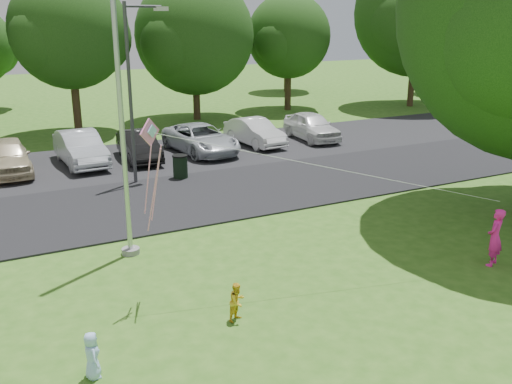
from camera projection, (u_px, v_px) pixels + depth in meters
name	position (u px, v px, depth m)	size (l,w,h in m)	color
ground	(336.00, 303.00, 13.26)	(120.00, 120.00, 0.00)	#33651A
park_road	(196.00, 196.00, 20.90)	(60.00, 6.00, 0.06)	black
parking_strip	(144.00, 158.00, 26.43)	(42.00, 7.00, 0.06)	black
flagpole	(120.00, 105.00, 14.75)	(0.50, 0.50, 10.00)	#B7BABF
street_lamp	(135.00, 77.00, 21.57)	(1.88, 0.74, 6.87)	#3F3F44
trash_can	(180.00, 167.00, 23.08)	(0.63, 0.63, 1.00)	black
tree_row	(122.00, 27.00, 32.84)	(64.35, 11.94, 10.88)	#332316
horizon_trees	(123.00, 44.00, 42.53)	(77.46, 7.20, 7.02)	#332316
parked_cars	(144.00, 143.00, 26.12)	(20.14, 5.05, 1.47)	silver
woman	(495.00, 237.00, 15.04)	(0.58, 0.38, 1.58)	#FF21A2
child_yellow	(237.00, 302.00, 12.39)	(0.43, 0.34, 0.89)	gold
child_blue	(92.00, 355.00, 10.41)	(0.45, 0.29, 0.92)	#A6CEFF
kite	(164.00, 153.00, 12.54)	(8.78, 2.56, 2.66)	pink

